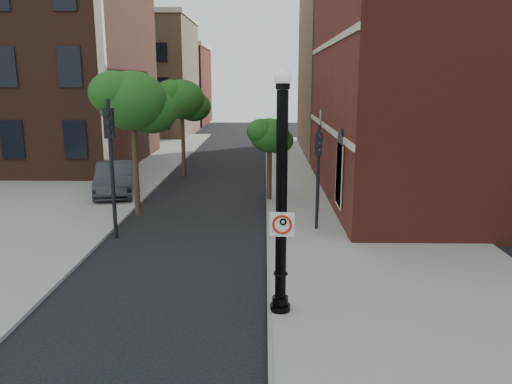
{
  "coord_description": "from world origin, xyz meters",
  "views": [
    {
      "loc": [
        1.92,
        -10.97,
        5.76
      ],
      "look_at": [
        1.69,
        2.0,
        2.86
      ],
      "focal_mm": 35.0,
      "sensor_mm": 36.0,
      "label": 1
    }
  ],
  "objects_px": {
    "parked_car": "(115,178)",
    "traffic_signal_right": "(318,161)",
    "no_parking_sign": "(282,224)",
    "lamppost": "(281,207)",
    "traffic_signal_left": "(110,146)"
  },
  "relations": [
    {
      "from": "traffic_signal_left",
      "to": "lamppost",
      "type": "bearing_deg",
      "value": -47.1
    },
    {
      "from": "lamppost",
      "to": "traffic_signal_right",
      "type": "height_order",
      "value": "lamppost"
    },
    {
      "from": "traffic_signal_left",
      "to": "parked_car",
      "type": "bearing_deg",
      "value": 104.94
    },
    {
      "from": "lamppost",
      "to": "traffic_signal_left",
      "type": "xyz_separation_m",
      "value": [
        -5.96,
        6.13,
        0.68
      ]
    },
    {
      "from": "no_parking_sign",
      "to": "traffic_signal_right",
      "type": "height_order",
      "value": "traffic_signal_right"
    },
    {
      "from": "no_parking_sign",
      "to": "traffic_signal_left",
      "type": "distance_m",
      "value": 8.74
    },
    {
      "from": "parked_car",
      "to": "traffic_signal_left",
      "type": "bearing_deg",
      "value": -86.54
    },
    {
      "from": "lamppost",
      "to": "no_parking_sign",
      "type": "xyz_separation_m",
      "value": [
        0.02,
        -0.16,
        -0.38
      ]
    },
    {
      "from": "no_parking_sign",
      "to": "traffic_signal_right",
      "type": "bearing_deg",
      "value": 83.0
    },
    {
      "from": "lamppost",
      "to": "traffic_signal_left",
      "type": "distance_m",
      "value": 8.58
    },
    {
      "from": "no_parking_sign",
      "to": "parked_car",
      "type": "height_order",
      "value": "no_parking_sign"
    },
    {
      "from": "lamppost",
      "to": "parked_car",
      "type": "relative_size",
      "value": 1.16
    },
    {
      "from": "parked_car",
      "to": "traffic_signal_right",
      "type": "bearing_deg",
      "value": -45.78
    },
    {
      "from": "no_parking_sign",
      "to": "traffic_signal_left",
      "type": "xyz_separation_m",
      "value": [
        -5.98,
        6.28,
        1.05
      ]
    },
    {
      "from": "parked_car",
      "to": "traffic_signal_left",
      "type": "height_order",
      "value": "traffic_signal_left"
    }
  ]
}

